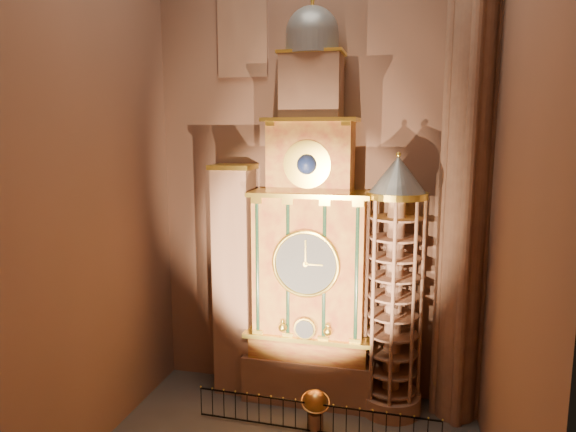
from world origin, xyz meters
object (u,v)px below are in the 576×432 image
(celestial_globe, at_px, (315,406))
(iron_railing, at_px, (314,418))
(stair_turret, at_px, (394,289))
(portrait_tower, at_px, (235,279))
(astronomical_clock, at_px, (310,249))

(celestial_globe, relative_size, iron_railing, 0.18)
(stair_turret, height_order, iron_railing, stair_turret)
(stair_turret, xyz_separation_m, iron_railing, (-2.79, -2.43, -4.61))
(portrait_tower, bearing_deg, astronomical_clock, -0.29)
(portrait_tower, relative_size, stair_turret, 0.94)
(stair_turret, relative_size, iron_railing, 1.14)
(portrait_tower, bearing_deg, celestial_globe, -30.89)
(celestial_globe, bearing_deg, stair_turret, 37.96)
(stair_turret, relative_size, celestial_globe, 6.52)
(astronomical_clock, xyz_separation_m, stair_turret, (3.50, -0.26, -1.41))
(astronomical_clock, distance_m, stair_turret, 3.78)
(astronomical_clock, bearing_deg, iron_railing, -75.17)
(astronomical_clock, distance_m, celestial_globe, 6.23)
(astronomical_clock, height_order, portrait_tower, astronomical_clock)
(astronomical_clock, bearing_deg, celestial_globe, -73.80)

